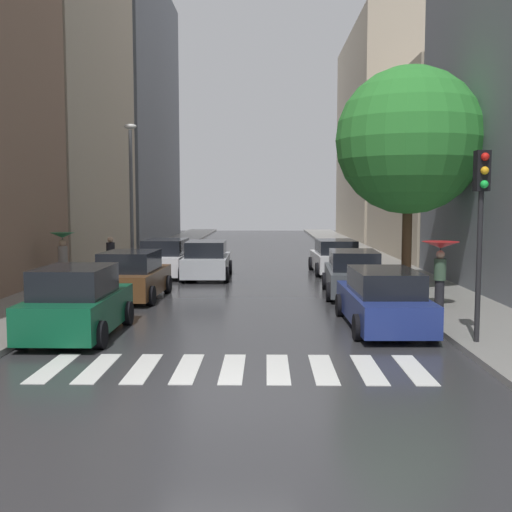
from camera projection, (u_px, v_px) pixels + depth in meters
ground_plane at (254, 261)px, 34.21m from camera, size 28.00×72.00×0.04m
sidewalk_left at (138, 260)px, 34.31m from camera, size 3.00×72.00×0.15m
sidewalk_right at (370, 260)px, 34.10m from camera, size 3.00×72.00×0.15m
crosswalk_stripes at (233, 369)px, 12.17m from camera, size 7.65×2.20×0.01m
building_left_mid at (51, 53)px, 33.11m from camera, size 6.00×13.65×22.67m
building_left_far at (126, 111)px, 50.96m from camera, size 6.00×20.06×21.73m
building_right_mid at (438, 170)px, 36.59m from camera, size 6.00×14.79×10.38m
building_right_far at (383, 137)px, 54.06m from camera, size 6.00×18.58×18.00m
parked_car_left_nearest at (77, 304)px, 15.07m from camera, size 2.06×4.08×1.74m
parked_car_left_second at (132, 277)px, 20.85m from camera, size 2.25×4.22×1.65m
parked_car_left_third at (167, 258)px, 27.46m from camera, size 2.27×4.83×1.64m
parked_car_right_nearest at (383, 300)px, 16.10m from camera, size 2.08×4.80×1.56m
parked_car_right_second at (353, 274)px, 21.60m from camera, size 2.19×4.37×1.61m
parked_car_right_third at (335, 258)px, 28.25m from camera, size 2.24×4.30×1.57m
car_midroad at (207, 261)px, 26.53m from camera, size 2.12×4.34×1.63m
pedestrian_foreground at (63, 248)px, 23.39m from camera, size 0.91×0.91×1.99m
pedestrian_near_tree at (440, 258)px, 18.32m from camera, size 1.11×1.11×1.98m
pedestrian_by_kerb at (111, 256)px, 26.00m from camera, size 0.36×0.36×1.69m
street_tree_right at (409, 141)px, 22.15m from camera, size 5.33×5.33×8.04m
traffic_light_right_corner at (481, 203)px, 13.59m from camera, size 0.30×0.42×4.30m
lamp_post_left at (131, 186)px, 28.12m from camera, size 0.60×0.28×6.71m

